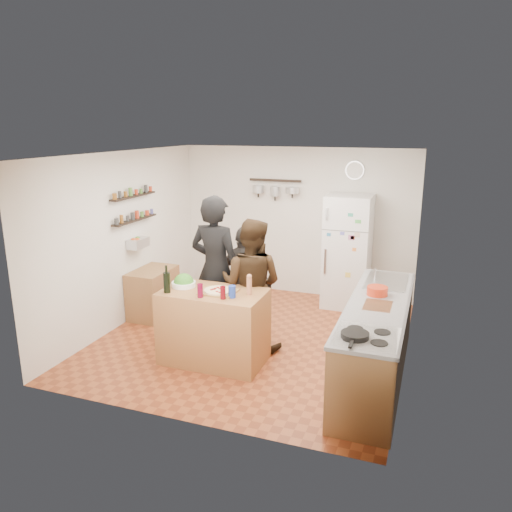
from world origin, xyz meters
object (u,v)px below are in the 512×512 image
at_px(wine_bottle, 167,283).
at_px(person_center, 251,285).
at_px(red_bowl, 377,291).
at_px(fridge, 347,251).
at_px(salad_bowl, 184,284).
at_px(counter_run, 376,342).
at_px(person_back, 245,280).
at_px(side_table, 153,293).
at_px(skillet, 355,335).
at_px(wall_clock, 355,170).
at_px(prep_island, 214,326).
at_px(salt_canister, 232,292).
at_px(pepper_mill, 249,286).
at_px(person_left, 216,269).

relative_size(wine_bottle, person_center, 0.14).
distance_m(red_bowl, fridge, 2.14).
distance_m(salad_bowl, counter_run, 2.41).
bearing_deg(fridge, salad_bowl, -122.70).
distance_m(person_center, person_back, 0.51).
bearing_deg(side_table, skillet, -29.06).
height_order(counter_run, side_table, counter_run).
bearing_deg(red_bowl, skillet, -92.20).
bearing_deg(salad_bowl, wall_clock, 60.46).
bearing_deg(side_table, person_center, -16.39).
xyz_separation_m(prep_island, wall_clock, (1.18, 2.87, 1.69)).
xyz_separation_m(counter_run, side_table, (-3.44, 0.83, -0.09)).
xyz_separation_m(salt_canister, fridge, (0.88, 2.66, -0.08)).
bearing_deg(wall_clock, wine_bottle, -118.51).
bearing_deg(skillet, wall_clock, 100.08).
bearing_deg(wine_bottle, pepper_mill, 15.87).
distance_m(salad_bowl, fridge, 2.96).
bearing_deg(wine_bottle, salad_bowl, 73.50).
relative_size(salt_canister, counter_run, 0.05).
height_order(counter_run, red_bowl, red_bowl).
bearing_deg(person_back, salad_bowl, 82.37).
distance_m(wine_bottle, fridge, 3.23).
bearing_deg(salt_canister, skillet, -23.53).
relative_size(salad_bowl, red_bowl, 1.22).
bearing_deg(fridge, prep_island, -114.89).
xyz_separation_m(wine_bottle, side_table, (-1.01, 1.29, -0.67)).
bearing_deg(pepper_mill, counter_run, 7.36).
bearing_deg(salt_canister, red_bowl, 21.95).
xyz_separation_m(prep_island, side_table, (-1.51, 1.07, -0.09)).
xyz_separation_m(salad_bowl, person_back, (0.46, 0.92, -0.18)).
relative_size(prep_island, fridge, 0.69).
xyz_separation_m(pepper_mill, wall_clock, (0.73, 2.82, 1.14)).
distance_m(salad_bowl, red_bowl, 2.35).
bearing_deg(prep_island, counter_run, 7.12).
bearing_deg(pepper_mill, side_table, 152.52).
bearing_deg(side_table, person_back, -3.60).
distance_m(pepper_mill, counter_run, 1.59).
height_order(prep_island, pepper_mill, pepper_mill).
bearing_deg(red_bowl, person_center, 179.15).
bearing_deg(salt_canister, person_center, 90.74).
height_order(wine_bottle, side_table, wine_bottle).
bearing_deg(person_left, salt_canister, 132.67).
relative_size(wine_bottle, side_table, 0.31).
relative_size(prep_island, salad_bowl, 4.21).
bearing_deg(salt_canister, wine_bottle, -172.87).
relative_size(wine_bottle, pepper_mill, 1.24).
height_order(skillet, wall_clock, wall_clock).
bearing_deg(skillet, salad_bowl, 159.61).
bearing_deg(wine_bottle, salt_canister, 7.13).
xyz_separation_m(salad_bowl, wall_clock, (1.60, 2.82, 1.21)).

